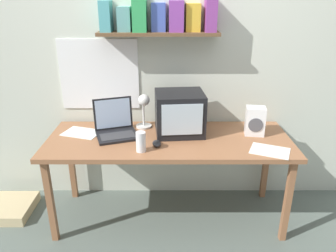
{
  "coord_description": "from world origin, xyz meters",
  "views": [
    {
      "loc": [
        -0.01,
        -2.26,
        1.74
      ],
      "look_at": [
        0.0,
        0.0,
        0.81
      ],
      "focal_mm": 35.0,
      "sensor_mm": 36.0,
      "label": 1
    }
  ],
  "objects_px": {
    "printed_handout": "(81,133)",
    "open_notebook": "(269,151)",
    "corner_desk": "(168,145)",
    "space_heater": "(254,121)",
    "juice_glass": "(140,143)",
    "laptop": "(115,126)",
    "desk_lamp": "(143,107)",
    "computer_mouse": "(156,143)",
    "crt_monitor": "(179,113)",
    "floor_cushion": "(8,208)"
  },
  "relations": [
    {
      "from": "floor_cushion",
      "to": "juice_glass",
      "type": "bearing_deg",
      "value": -12.56
    },
    {
      "from": "open_notebook",
      "to": "juice_glass",
      "type": "bearing_deg",
      "value": -179.89
    },
    {
      "from": "corner_desk",
      "to": "open_notebook",
      "type": "relative_size",
      "value": 5.85
    },
    {
      "from": "open_notebook",
      "to": "crt_monitor",
      "type": "bearing_deg",
      "value": 152.46
    },
    {
      "from": "space_heater",
      "to": "printed_handout",
      "type": "bearing_deg",
      "value": -172.67
    },
    {
      "from": "laptop",
      "to": "printed_handout",
      "type": "distance_m",
      "value": 0.28
    },
    {
      "from": "desk_lamp",
      "to": "crt_monitor",
      "type": "bearing_deg",
      "value": -27.67
    },
    {
      "from": "desk_lamp",
      "to": "juice_glass",
      "type": "relative_size",
      "value": 2.04
    },
    {
      "from": "printed_handout",
      "to": "floor_cushion",
      "type": "relative_size",
      "value": 0.84
    },
    {
      "from": "crt_monitor",
      "to": "printed_handout",
      "type": "height_order",
      "value": "crt_monitor"
    },
    {
      "from": "computer_mouse",
      "to": "open_notebook",
      "type": "distance_m",
      "value": 0.8
    },
    {
      "from": "printed_handout",
      "to": "laptop",
      "type": "bearing_deg",
      "value": -3.6
    },
    {
      "from": "desk_lamp",
      "to": "printed_handout",
      "type": "xyz_separation_m",
      "value": [
        -0.49,
        -0.09,
        -0.18
      ]
    },
    {
      "from": "corner_desk",
      "to": "open_notebook",
      "type": "height_order",
      "value": "open_notebook"
    },
    {
      "from": "juice_glass",
      "to": "printed_handout",
      "type": "distance_m",
      "value": 0.59
    },
    {
      "from": "desk_lamp",
      "to": "computer_mouse",
      "type": "bearing_deg",
      "value": -82.74
    },
    {
      "from": "corner_desk",
      "to": "open_notebook",
      "type": "bearing_deg",
      "value": -17.04
    },
    {
      "from": "desk_lamp",
      "to": "laptop",
      "type": "bearing_deg",
      "value": -165.77
    },
    {
      "from": "computer_mouse",
      "to": "printed_handout",
      "type": "xyz_separation_m",
      "value": [
        -0.6,
        0.23,
        -0.01
      ]
    },
    {
      "from": "desk_lamp",
      "to": "printed_handout",
      "type": "relative_size",
      "value": 0.89
    },
    {
      "from": "corner_desk",
      "to": "laptop",
      "type": "bearing_deg",
      "value": 168.69
    },
    {
      "from": "laptop",
      "to": "desk_lamp",
      "type": "bearing_deg",
      "value": 7.37
    },
    {
      "from": "crt_monitor",
      "to": "floor_cushion",
      "type": "height_order",
      "value": "crt_monitor"
    },
    {
      "from": "crt_monitor",
      "to": "printed_handout",
      "type": "bearing_deg",
      "value": 175.77
    },
    {
      "from": "corner_desk",
      "to": "laptop",
      "type": "relative_size",
      "value": 4.91
    },
    {
      "from": "crt_monitor",
      "to": "juice_glass",
      "type": "xyz_separation_m",
      "value": [
        -0.28,
        -0.33,
        -0.1
      ]
    },
    {
      "from": "corner_desk",
      "to": "open_notebook",
      "type": "distance_m",
      "value": 0.74
    },
    {
      "from": "juice_glass",
      "to": "desk_lamp",
      "type": "bearing_deg",
      "value": 90.5
    },
    {
      "from": "computer_mouse",
      "to": "floor_cushion",
      "type": "distance_m",
      "value": 1.45
    },
    {
      "from": "floor_cushion",
      "to": "crt_monitor",
      "type": "bearing_deg",
      "value": 2.68
    },
    {
      "from": "juice_glass",
      "to": "space_heater",
      "type": "relative_size",
      "value": 0.65
    },
    {
      "from": "computer_mouse",
      "to": "corner_desk",
      "type": "bearing_deg",
      "value": 55.33
    },
    {
      "from": "printed_handout",
      "to": "floor_cushion",
      "type": "xyz_separation_m",
      "value": [
        -0.67,
        -0.06,
        -0.67
      ]
    },
    {
      "from": "laptop",
      "to": "desk_lamp",
      "type": "height_order",
      "value": "desk_lamp"
    },
    {
      "from": "crt_monitor",
      "to": "juice_glass",
      "type": "distance_m",
      "value": 0.44
    },
    {
      "from": "space_heater",
      "to": "open_notebook",
      "type": "relative_size",
      "value": 0.7
    },
    {
      "from": "space_heater",
      "to": "open_notebook",
      "type": "distance_m",
      "value": 0.32
    },
    {
      "from": "printed_handout",
      "to": "open_notebook",
      "type": "xyz_separation_m",
      "value": [
        1.39,
        -0.32,
        0.0
      ]
    },
    {
      "from": "computer_mouse",
      "to": "crt_monitor",
      "type": "bearing_deg",
      "value": 54.2
    },
    {
      "from": "corner_desk",
      "to": "laptop",
      "type": "xyz_separation_m",
      "value": [
        -0.41,
        0.08,
        0.12
      ]
    },
    {
      "from": "space_heater",
      "to": "open_notebook",
      "type": "bearing_deg",
      "value": -73.5
    },
    {
      "from": "laptop",
      "to": "juice_glass",
      "type": "bearing_deg",
      "value": -72.3
    },
    {
      "from": "laptop",
      "to": "computer_mouse",
      "type": "xyz_separation_m",
      "value": [
        0.33,
        -0.21,
        -0.05
      ]
    },
    {
      "from": "juice_glass",
      "to": "space_heater",
      "type": "bearing_deg",
      "value": 19.02
    },
    {
      "from": "desk_lamp",
      "to": "corner_desk",
      "type": "bearing_deg",
      "value": -55.46
    },
    {
      "from": "crt_monitor",
      "to": "laptop",
      "type": "relative_size",
      "value": 1.04
    },
    {
      "from": "computer_mouse",
      "to": "laptop",
      "type": "bearing_deg",
      "value": 147.13
    },
    {
      "from": "crt_monitor",
      "to": "laptop",
      "type": "height_order",
      "value": "crt_monitor"
    },
    {
      "from": "juice_glass",
      "to": "printed_handout",
      "type": "height_order",
      "value": "juice_glass"
    },
    {
      "from": "juice_glass",
      "to": "computer_mouse",
      "type": "distance_m",
      "value": 0.15
    }
  ]
}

